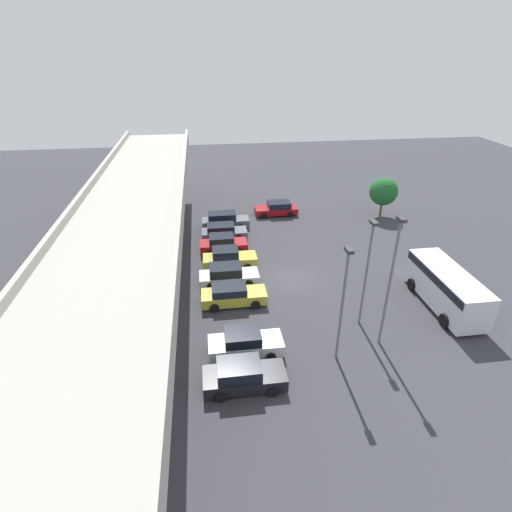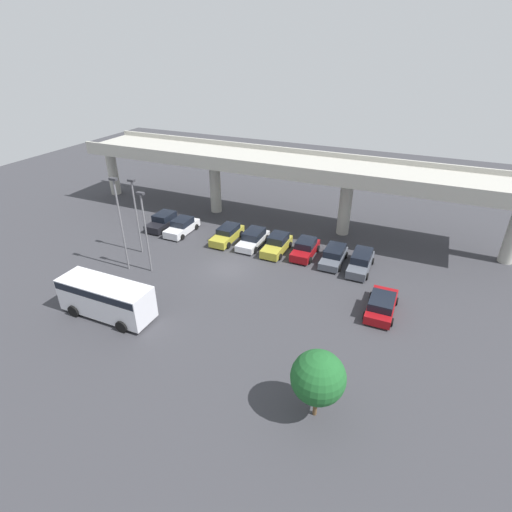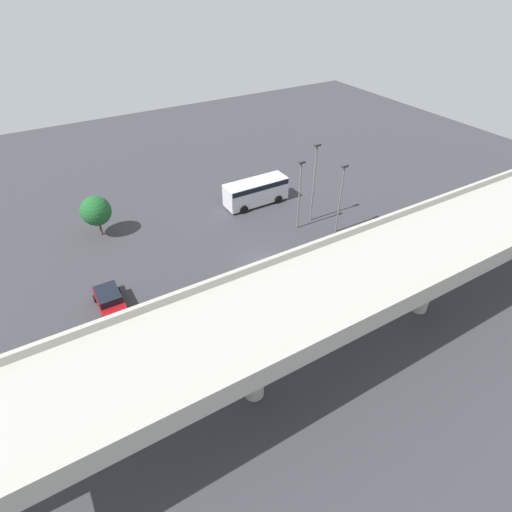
{
  "view_description": "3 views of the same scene",
  "coord_description": "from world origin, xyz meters",
  "px_view_note": "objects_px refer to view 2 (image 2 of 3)",
  "views": [
    {
      "loc": [
        -27.34,
        6.73,
        17.04
      ],
      "look_at": [
        2.83,
        2.64,
        0.82
      ],
      "focal_mm": 28.0,
      "sensor_mm": 36.0,
      "label": 1
    },
    {
      "loc": [
        15.3,
        -28.29,
        18.84
      ],
      "look_at": [
        2.27,
        1.08,
        1.26
      ],
      "focal_mm": 28.0,
      "sensor_mm": 36.0,
      "label": 2
    },
    {
      "loc": [
        15.74,
        25.49,
        23.41
      ],
      "look_at": [
        0.94,
        0.36,
        1.36
      ],
      "focal_mm": 28.0,
      "sensor_mm": 36.0,
      "label": 3
    }
  ],
  "objects_px": {
    "parked_car_8": "(382,305)",
    "shuttle_bus": "(106,296)",
    "parked_car_3": "(253,239)",
    "lamp_post_near_aisle": "(120,219)",
    "parked_car_0": "(164,221)",
    "parked_car_5": "(305,248)",
    "parked_car_1": "(182,227)",
    "parked_car_4": "(277,244)",
    "lamp_post_by_overpass": "(145,226)",
    "parked_car_7": "(361,262)",
    "lamp_post_mid_lot": "(136,211)",
    "parked_car_6": "(334,255)",
    "tree_front_left": "(318,378)",
    "parked_car_2": "(227,234)"
  },
  "relations": [
    {
      "from": "parked_car_8",
      "to": "shuttle_bus",
      "type": "xyz_separation_m",
      "value": [
        -19.15,
        -8.84,
        1.0
      ]
    },
    {
      "from": "parked_car_3",
      "to": "lamp_post_near_aisle",
      "type": "bearing_deg",
      "value": -43.32
    },
    {
      "from": "parked_car_0",
      "to": "parked_car_5",
      "type": "distance_m",
      "value": 16.65
    },
    {
      "from": "parked_car_1",
      "to": "parked_car_4",
      "type": "height_order",
      "value": "parked_car_4"
    },
    {
      "from": "parked_car_0",
      "to": "parked_car_8",
      "type": "height_order",
      "value": "parked_car_0"
    },
    {
      "from": "parked_car_1",
      "to": "parked_car_8",
      "type": "distance_m",
      "value": 23.01
    },
    {
      "from": "parked_car_8",
      "to": "lamp_post_by_overpass",
      "type": "distance_m",
      "value": 20.73
    },
    {
      "from": "lamp_post_by_overpass",
      "to": "parked_car_4",
      "type": "bearing_deg",
      "value": 42.25
    },
    {
      "from": "parked_car_4",
      "to": "lamp_post_by_overpass",
      "type": "distance_m",
      "value": 12.92
    },
    {
      "from": "parked_car_4",
      "to": "lamp_post_by_overpass",
      "type": "xyz_separation_m",
      "value": [
        -9.16,
        -8.32,
        3.72
      ]
    },
    {
      "from": "shuttle_bus",
      "to": "lamp_post_near_aisle",
      "type": "relative_size",
      "value": 0.86
    },
    {
      "from": "parked_car_7",
      "to": "lamp_post_near_aisle",
      "type": "relative_size",
      "value": 0.56
    },
    {
      "from": "parked_car_3",
      "to": "parked_car_8",
      "type": "relative_size",
      "value": 1.0
    },
    {
      "from": "parked_car_7",
      "to": "shuttle_bus",
      "type": "distance_m",
      "value": 22.17
    },
    {
      "from": "lamp_post_mid_lot",
      "to": "shuttle_bus",
      "type": "bearing_deg",
      "value": -65.7
    },
    {
      "from": "parked_car_0",
      "to": "lamp_post_near_aisle",
      "type": "xyz_separation_m",
      "value": [
        2.47,
        -9.07,
        4.3
      ]
    },
    {
      "from": "parked_car_0",
      "to": "parked_car_3",
      "type": "relative_size",
      "value": 0.98
    },
    {
      "from": "parked_car_7",
      "to": "lamp_post_by_overpass",
      "type": "distance_m",
      "value": 19.66
    },
    {
      "from": "parked_car_6",
      "to": "tree_front_left",
      "type": "xyz_separation_m",
      "value": [
        3.43,
        -17.76,
        2.13
      ]
    },
    {
      "from": "parked_car_1",
      "to": "parked_car_4",
      "type": "xyz_separation_m",
      "value": [
        11.08,
        0.18,
        0.03
      ]
    },
    {
      "from": "parked_car_4",
      "to": "shuttle_bus",
      "type": "bearing_deg",
      "value": -28.03
    },
    {
      "from": "parked_car_0",
      "to": "lamp_post_near_aisle",
      "type": "height_order",
      "value": "lamp_post_near_aisle"
    },
    {
      "from": "parked_car_8",
      "to": "parked_car_0",
      "type": "bearing_deg",
      "value": 75.43
    },
    {
      "from": "parked_car_1",
      "to": "lamp_post_mid_lot",
      "type": "distance_m",
      "value": 6.74
    },
    {
      "from": "parked_car_1",
      "to": "parked_car_7",
      "type": "bearing_deg",
      "value": 89.99
    },
    {
      "from": "lamp_post_mid_lot",
      "to": "parked_car_1",
      "type": "bearing_deg",
      "value": 77.68
    },
    {
      "from": "shuttle_bus",
      "to": "tree_front_left",
      "type": "xyz_separation_m",
      "value": [
        17.21,
        -2.56,
        1.13
      ]
    },
    {
      "from": "tree_front_left",
      "to": "parked_car_8",
      "type": "bearing_deg",
      "value": 80.35
    },
    {
      "from": "parked_car_3",
      "to": "lamp_post_mid_lot",
      "type": "distance_m",
      "value": 11.84
    },
    {
      "from": "parked_car_0",
      "to": "tree_front_left",
      "type": "bearing_deg",
      "value": 52.11
    },
    {
      "from": "parked_car_1",
      "to": "tree_front_left",
      "type": "xyz_separation_m",
      "value": [
        20.26,
        -17.47,
        2.1
      ]
    },
    {
      "from": "parked_car_4",
      "to": "lamp_post_near_aisle",
      "type": "height_order",
      "value": "lamp_post_near_aisle"
    },
    {
      "from": "parked_car_3",
      "to": "lamp_post_by_overpass",
      "type": "distance_m",
      "value": 11.35
    },
    {
      "from": "parked_car_4",
      "to": "parked_car_7",
      "type": "relative_size",
      "value": 0.95
    },
    {
      "from": "parked_car_0",
      "to": "lamp_post_by_overpass",
      "type": "relative_size",
      "value": 0.61
    },
    {
      "from": "lamp_post_mid_lot",
      "to": "lamp_post_by_overpass",
      "type": "xyz_separation_m",
      "value": [
        3.13,
        -2.65,
        0.04
      ]
    },
    {
      "from": "parked_car_2",
      "to": "parked_car_4",
      "type": "bearing_deg",
      "value": 88.76
    },
    {
      "from": "shuttle_bus",
      "to": "parked_car_3",
      "type": "bearing_deg",
      "value": 70.95
    },
    {
      "from": "parked_car_2",
      "to": "shuttle_bus",
      "type": "height_order",
      "value": "shuttle_bus"
    },
    {
      "from": "parked_car_5",
      "to": "lamp_post_near_aisle",
      "type": "relative_size",
      "value": 0.5
    },
    {
      "from": "parked_car_8",
      "to": "parked_car_2",
      "type": "bearing_deg",
      "value": 69.22
    },
    {
      "from": "shuttle_bus",
      "to": "lamp_post_by_overpass",
      "type": "height_order",
      "value": "lamp_post_by_overpass"
    },
    {
      "from": "parked_car_0",
      "to": "parked_car_1",
      "type": "distance_m",
      "value": 2.74
    },
    {
      "from": "parked_car_4",
      "to": "lamp_post_mid_lot",
      "type": "bearing_deg",
      "value": -65.22
    },
    {
      "from": "parked_car_0",
      "to": "parked_car_2",
      "type": "distance_m",
      "value": 8.14
    },
    {
      "from": "parked_car_6",
      "to": "lamp_post_mid_lot",
      "type": "bearing_deg",
      "value": -72.22
    },
    {
      "from": "parked_car_5",
      "to": "parked_car_6",
      "type": "height_order",
      "value": "parked_car_5"
    },
    {
      "from": "parked_car_0",
      "to": "lamp_post_mid_lot",
      "type": "distance_m",
      "value": 7.13
    },
    {
      "from": "parked_car_2",
      "to": "parked_car_8",
      "type": "xyz_separation_m",
      "value": [
        16.77,
        -6.37,
        -0.02
      ]
    },
    {
      "from": "parked_car_0",
      "to": "parked_car_5",
      "type": "xyz_separation_m",
      "value": [
        16.65,
        0.07,
        0.01
      ]
    }
  ]
}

